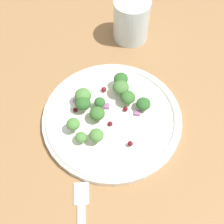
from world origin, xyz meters
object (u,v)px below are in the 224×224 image
at_px(broccoli_floret_0, 96,135).
at_px(broccoli_floret_2, 83,103).
at_px(water_glass, 131,20).
at_px(broccoli_floret_1, 83,96).
at_px(plate, 112,118).

distance_m(broccoli_floret_0, broccoli_floret_2, 0.07).
xyz_separation_m(broccoli_floret_2, water_glass, (0.15, -0.17, 0.01)).
bearing_deg(broccoli_floret_1, water_glass, -50.74).
height_order(plate, broccoli_floret_0, broccoli_floret_0).
height_order(plate, water_glass, water_glass).
height_order(plate, broccoli_floret_1, broccoli_floret_1).
height_order(broccoli_floret_2, water_glass, water_glass).
relative_size(broccoli_floret_2, water_glass, 0.31).
bearing_deg(plate, broccoli_floret_2, 50.71).
bearing_deg(water_glass, broccoli_floret_2, 131.32).
height_order(broccoli_floret_0, water_glass, water_glass).
bearing_deg(broccoli_floret_2, plate, -129.29).
distance_m(broccoli_floret_1, water_glass, 0.21).
relative_size(broccoli_floret_1, water_glass, 0.33).
relative_size(broccoli_floret_0, broccoli_floret_1, 0.82).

